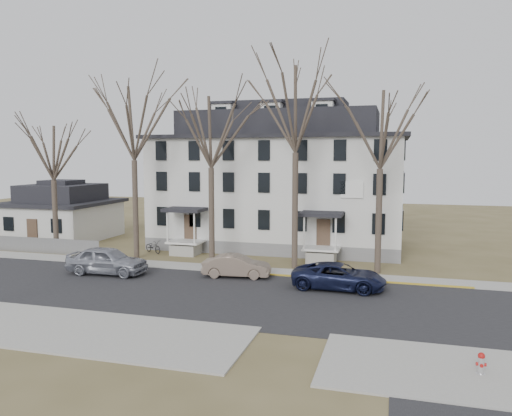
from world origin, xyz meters
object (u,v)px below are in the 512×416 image
(tree_mid_right, at_px, (381,124))
(tree_bungalow, at_px, (52,149))
(tree_center, at_px, (296,103))
(fire_hydrant, at_px, (481,364))
(car_tan, at_px, (237,266))
(tree_mid_left, at_px, (211,127))
(tree_far_left, at_px, (133,118))
(car_silver, at_px, (107,261))
(boarding_house, at_px, (279,182))
(bicycle_left, at_px, (153,247))
(car_navy, at_px, (339,277))
(small_house, at_px, (63,214))

(tree_mid_right, distance_m, tree_bungalow, 24.54)
(tree_center, height_order, fire_hydrant, tree_center)
(tree_bungalow, xyz_separation_m, car_tan, (16.04, -3.70, -7.42))
(tree_mid_left, xyz_separation_m, tree_mid_right, (11.50, 0.00, 0.00))
(tree_center, bearing_deg, tree_mid_left, 180.00)
(tree_far_left, distance_m, tree_mid_right, 17.52)
(car_silver, distance_m, fire_hydrant, 22.83)
(boarding_house, bearing_deg, bicycle_left, -144.45)
(tree_bungalow, bearing_deg, car_tan, -12.98)
(tree_center, bearing_deg, bicycle_left, 170.40)
(tree_mid_right, bearing_deg, car_navy, -112.15)
(tree_far_left, xyz_separation_m, fire_hydrant, (21.53, -14.78, -9.93))
(small_house, xyz_separation_m, tree_bungalow, (4.00, -6.20, 5.87))
(boarding_house, relative_size, tree_mid_left, 1.63)
(tree_mid_right, distance_m, bicycle_left, 19.52)
(boarding_house, relative_size, tree_bungalow, 1.93)
(boarding_house, bearing_deg, small_house, -174.41)
(car_navy, xyz_separation_m, fire_hydrant, (6.00, -9.95, -0.32))
(car_tan, bearing_deg, tree_far_left, 60.66)
(bicycle_left, bearing_deg, tree_bungalow, 133.68)
(tree_far_left, bearing_deg, tree_center, 0.00)
(tree_far_left, xyz_separation_m, bicycle_left, (0.35, 1.97, -9.85))
(tree_bungalow, bearing_deg, bicycle_left, 15.01)
(small_house, distance_m, fire_hydrant, 38.75)
(car_silver, bearing_deg, car_tan, -81.48)
(tree_far_left, bearing_deg, small_house, 150.61)
(tree_bungalow, xyz_separation_m, bicycle_left, (7.35, 1.97, -7.62))
(small_house, distance_m, car_silver, 16.48)
(tree_far_left, height_order, car_navy, tree_far_left)
(boarding_house, relative_size, tree_center, 1.41)
(boarding_house, distance_m, small_house, 20.34)
(boarding_house, relative_size, tree_far_left, 1.52)
(car_tan, bearing_deg, fire_hydrant, -138.69)
(boarding_house, xyz_separation_m, car_silver, (-8.19, -13.37, -4.49))
(car_tan, distance_m, fire_hydrant, 16.70)
(tree_far_left, height_order, fire_hydrant, tree_far_left)
(car_silver, bearing_deg, tree_mid_right, -74.56)
(tree_far_left, relative_size, car_silver, 2.64)
(car_navy, bearing_deg, tree_mid_left, 65.06)
(car_tan, bearing_deg, tree_bungalow, 69.92)
(car_tan, relative_size, fire_hydrant, 5.12)
(tree_mid_left, relative_size, car_silver, 2.45)
(small_house, bearing_deg, tree_bungalow, -57.16)
(bicycle_left, bearing_deg, car_navy, -85.45)
(small_house, relative_size, car_silver, 1.67)
(car_navy, bearing_deg, tree_mid_right, -20.23)
(tree_far_left, bearing_deg, tree_bungalow, 180.00)
(boarding_house, relative_size, tree_mid_right, 1.63)
(car_navy, bearing_deg, fire_hydrant, -147.02)
(small_house, bearing_deg, car_tan, -26.28)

